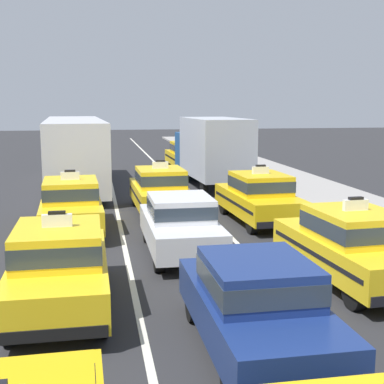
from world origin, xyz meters
TOP-DOWN VIEW (x-y plane):
  - lane_stripe_left_center at (-1.60, 20.00)m, footprint 0.14×80.00m
  - lane_stripe_center_right at (1.60, 20.00)m, footprint 0.14×80.00m
  - taxi_left_second at (-3.07, 9.08)m, footprint 1.85×4.57m
  - taxi_left_third at (-3.11, 15.51)m, footprint 1.99×4.63m
  - bus_left_fourth at (-3.27, 24.44)m, footprint 3.03×11.31m
  - sedan_center_second at (0.11, 6.57)m, footprint 1.79×4.31m
  - sedan_center_third at (-0.18, 12.44)m, footprint 1.77×4.30m
  - taxi_center_fourth at (-0.06, 17.84)m, footprint 1.92×4.60m
  - taxi_right_second at (3.20, 9.54)m, footprint 2.07×4.66m
  - taxi_right_third at (3.02, 15.82)m, footprint 2.00×4.63m
  - box_truck_right_fourth at (3.14, 24.04)m, footprint 2.56×7.06m
  - taxi_right_fifth at (3.02, 30.77)m, footprint 1.92×4.60m

SIDE VIEW (x-z plane):
  - lane_stripe_left_center at x=-1.60m, z-range 0.00..0.01m
  - lane_stripe_center_right at x=1.60m, z-range 0.00..0.01m
  - sedan_center_second at x=0.11m, z-range 0.06..1.64m
  - sedan_center_third at x=-0.18m, z-range 0.06..1.64m
  - taxi_left_second at x=-3.07m, z-range -0.10..1.86m
  - taxi_left_third at x=-3.11m, z-range -0.10..1.86m
  - taxi_center_fourth at x=-0.06m, z-range -0.10..1.86m
  - taxi_right_second at x=3.20m, z-range -0.10..1.86m
  - taxi_right_third at x=3.02m, z-range -0.10..1.86m
  - taxi_right_fifth at x=3.02m, z-range -0.10..1.86m
  - box_truck_right_fourth at x=3.14m, z-range 0.14..3.41m
  - bus_left_fourth at x=-3.27m, z-range 0.21..3.43m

